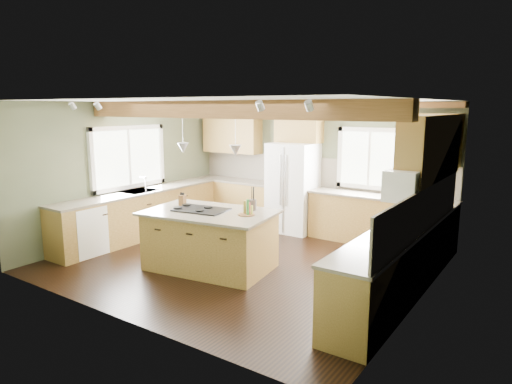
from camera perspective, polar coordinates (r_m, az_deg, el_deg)
The scene contains 37 objects.
floor at distance 7.59m, azimuth -1.57°, elevation -8.70°, with size 5.60×5.60×0.00m, color black.
ceiling at distance 7.16m, azimuth -1.68°, elevation 11.33°, with size 5.60×5.60×0.00m, color silver.
wall_back at distance 9.38m, azimuth 7.40°, elevation 3.11°, with size 5.60×5.60×0.00m, color #4A533B.
wall_left at distance 9.18m, azimuth -15.93°, elevation 2.63°, with size 5.00×5.00×0.00m, color #4A533B.
wall_right at distance 6.08m, azimuth 20.25°, elevation -1.52°, with size 5.00×5.00×0.00m, color #4A533B.
ceiling_beam at distance 6.74m, azimuth -4.37°, elevation 10.25°, with size 5.55×0.26×0.26m, color #553618.
soffit_trim at distance 9.21m, azimuth 7.30°, elevation 10.72°, with size 5.55×0.20×0.10m, color #553618.
backsplash_back at distance 9.38m, azimuth 7.35°, elevation 2.56°, with size 5.58×0.03×0.58m, color brown.
backsplash_right at distance 6.15m, azimuth 20.18°, elevation -2.25°, with size 0.03×3.70×0.58m, color brown.
base_cab_back_left at distance 10.21m, azimuth -2.47°, elevation -1.10°, with size 2.02×0.60×0.88m, color brown.
counter_back_left at distance 10.12m, azimuth -2.49°, elevation 1.45°, with size 2.06×0.64×0.04m, color #4F473A.
base_cab_back_right at distance 8.69m, azimuth 15.14°, elevation -3.54°, with size 2.62×0.60×0.88m, color brown.
counter_back_right at distance 8.59m, azimuth 15.29°, elevation -0.56°, with size 2.66×0.64×0.04m, color #4F473A.
base_cab_left at distance 9.14m, azimuth -14.21°, elevation -2.81°, with size 0.60×3.70×0.88m, color brown.
counter_left at distance 9.04m, azimuth -14.34°, elevation 0.02°, with size 0.64×3.74×0.04m, color #4F473A.
base_cab_right at distance 6.43m, azimuth 17.25°, elevation -8.66°, with size 0.60×3.70×0.88m, color brown.
counter_right at distance 6.30m, azimuth 17.48°, elevation -4.70°, with size 0.64×3.74×0.04m, color #4F473A.
upper_cab_back_left at distance 10.23m, azimuth -3.02°, elevation 7.46°, with size 1.40×0.35×0.90m, color brown.
upper_cab_over_fridge at distance 9.29m, azimuth 5.37°, elevation 8.35°, with size 0.96×0.35×0.70m, color brown.
upper_cab_right at distance 6.90m, azimuth 21.05°, elevation 5.26°, with size 0.35×2.20×0.90m, color brown.
upper_cab_back_corner at distance 8.36m, azimuth 21.20°, elevation 6.06°, with size 0.90×0.35×0.90m, color brown.
window_left at distance 9.16m, azimuth -15.69°, elevation 4.20°, with size 0.04×1.60×1.05m, color white.
window_back at distance 8.87m, azimuth 14.02°, elevation 4.09°, with size 1.10×0.04×1.00m, color white.
sink at distance 9.04m, azimuth -14.35°, elevation 0.06°, with size 0.50×0.65×0.03m, color #262628.
faucet at distance 8.89m, azimuth -13.62°, elevation 0.85°, with size 0.02×0.02×0.28m, color #B2B2B7.
dishwasher at distance 8.36m, azimuth -20.85°, elevation -4.50°, with size 0.60×0.60×0.84m, color white.
oven at distance 5.28m, azimuth 12.81°, elevation -12.84°, with size 0.60×0.72×0.84m, color white.
microwave at distance 6.05m, azimuth 18.26°, elevation 0.94°, with size 0.40×0.70×0.38m, color white.
pendant_left at distance 7.19m, azimuth -9.11°, elevation 5.45°, with size 0.18×0.18×0.16m, color #B2B2B7.
pendant_right at distance 6.70m, azimuth -2.58°, elevation 5.21°, with size 0.18×0.18×0.16m, color #B2B2B7.
refrigerator at distance 9.25m, azimuth 4.62°, elevation 0.55°, with size 0.90×0.74×1.80m, color white.
island at distance 7.21m, azimuth -5.74°, elevation -6.13°, with size 1.85×1.13×0.88m, color brown.
island_top at distance 7.09m, azimuth -5.81°, elevation -2.57°, with size 1.97×1.25×0.04m, color #4F473A.
cooktop at distance 7.16m, azimuth -6.86°, elevation -2.21°, with size 0.80×0.53×0.02m, color black.
knife_block at distance 7.52m, azimuth -9.19°, elevation -1.04°, with size 0.11×0.08×0.18m, color brown.
utensil_crock at distance 7.11m, azimuth -0.45°, elevation -1.61°, with size 0.13×0.13×0.17m, color #453E37.
bottle_tray at distance 6.78m, azimuth -1.23°, elevation -1.94°, with size 0.25×0.25×0.23m, color brown, non-canonical shape.
Camera 1 is at (4.21, -5.79, 2.51)m, focal length 32.00 mm.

